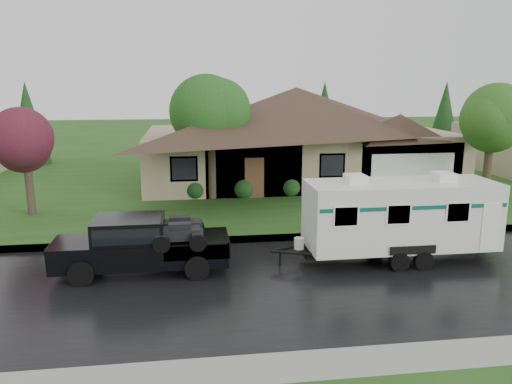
# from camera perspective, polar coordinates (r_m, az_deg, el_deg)

# --- Properties ---
(ground) EXTENTS (140.00, 140.00, 0.00)m
(ground) POSITION_cam_1_polar(r_m,az_deg,el_deg) (17.84, 7.70, -7.44)
(ground) COLOR #234B17
(ground) RESTS_ON ground
(road) EXTENTS (140.00, 8.00, 0.01)m
(road) POSITION_cam_1_polar(r_m,az_deg,el_deg) (16.05, 9.62, -9.80)
(road) COLOR black
(road) RESTS_ON ground
(curb) EXTENTS (140.00, 0.50, 0.15)m
(curb) POSITION_cam_1_polar(r_m,az_deg,el_deg) (19.88, 5.98, -5.08)
(curb) COLOR gray
(curb) RESTS_ON ground
(lawn) EXTENTS (140.00, 26.00, 0.15)m
(lawn) POSITION_cam_1_polar(r_m,az_deg,el_deg) (32.05, 0.58, 1.70)
(lawn) COLOR #234B17
(lawn) RESTS_ON ground
(house_main) EXTENTS (19.44, 10.80, 6.90)m
(house_main) POSITION_cam_1_polar(r_m,az_deg,el_deg) (30.87, 5.17, 7.83)
(house_main) COLOR tan
(house_main) RESTS_ON lawn
(tree_left_green) EXTENTS (3.88, 3.88, 6.41)m
(tree_left_green) POSITION_cam_1_polar(r_m,az_deg,el_deg) (25.31, -5.18, 9.13)
(tree_left_green) COLOR #382B1E
(tree_left_green) RESTS_ON lawn
(tree_red) EXTENTS (2.83, 2.83, 4.68)m
(tree_red) POSITION_cam_1_polar(r_m,az_deg,el_deg) (24.37, -24.86, 5.06)
(tree_red) COLOR #382B1E
(tree_red) RESTS_ON lawn
(tree_right_green) EXTENTS (3.50, 3.50, 5.79)m
(tree_right_green) POSITION_cam_1_polar(r_m,az_deg,el_deg) (28.06, 25.38, 7.42)
(tree_right_green) COLOR #382B1E
(tree_right_green) RESTS_ON lawn
(shrub_row) EXTENTS (13.60, 1.00, 1.00)m
(shrub_row) POSITION_cam_1_polar(r_m,az_deg,el_deg) (26.84, 6.60, 0.77)
(shrub_row) COLOR #143814
(shrub_row) RESTS_ON lawn
(pickup_truck) EXTENTS (5.49, 2.09, 1.83)m
(pickup_truck) POSITION_cam_1_polar(r_m,az_deg,el_deg) (16.53, -13.29, -5.71)
(pickup_truck) COLOR black
(pickup_truck) RESTS_ON ground
(travel_trailer) EXTENTS (6.77, 2.38, 3.04)m
(travel_trailer) POSITION_cam_1_polar(r_m,az_deg,el_deg) (17.76, 16.16, -2.48)
(travel_trailer) COLOR silver
(travel_trailer) RESTS_ON ground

